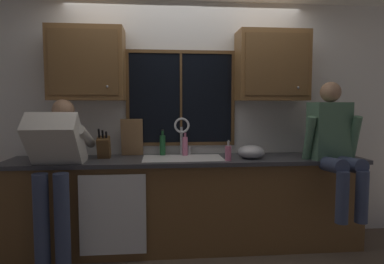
{
  "coord_description": "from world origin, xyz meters",
  "views": [
    {
      "loc": [
        -0.27,
        -3.67,
        1.46
      ],
      "look_at": [
        0.05,
        -0.3,
        1.18
      ],
      "focal_mm": 31.7,
      "sensor_mm": 36.0,
      "label": 1
    }
  ],
  "objects_px": {
    "soap_dispenser": "(228,153)",
    "bottle_green_glass": "(163,145)",
    "person_standing": "(56,163)",
    "bottle_tall_clear": "(185,146)",
    "mixing_bowl": "(251,152)",
    "knife_block": "(104,148)",
    "person_sitting_on_counter": "(334,141)",
    "cutting_board": "(132,137)"
  },
  "relations": [
    {
      "from": "person_standing",
      "to": "knife_block",
      "type": "bearing_deg",
      "value": 44.14
    },
    {
      "from": "knife_block",
      "to": "cutting_board",
      "type": "relative_size",
      "value": 0.81
    },
    {
      "from": "person_standing",
      "to": "bottle_tall_clear",
      "type": "height_order",
      "value": "person_standing"
    },
    {
      "from": "person_sitting_on_counter",
      "to": "soap_dispenser",
      "type": "height_order",
      "value": "person_sitting_on_counter"
    },
    {
      "from": "person_sitting_on_counter",
      "to": "knife_block",
      "type": "relative_size",
      "value": 3.92
    },
    {
      "from": "person_sitting_on_counter",
      "to": "soap_dispenser",
      "type": "relative_size",
      "value": 6.31
    },
    {
      "from": "person_standing",
      "to": "mixing_bowl",
      "type": "relative_size",
      "value": 5.49
    },
    {
      "from": "bottle_green_glass",
      "to": "bottle_tall_clear",
      "type": "xyz_separation_m",
      "value": [
        0.24,
        -0.04,
        -0.01
      ]
    },
    {
      "from": "person_sitting_on_counter",
      "to": "bottle_tall_clear",
      "type": "distance_m",
      "value": 1.48
    },
    {
      "from": "knife_block",
      "to": "bottle_tall_clear",
      "type": "bearing_deg",
      "value": 7.93
    },
    {
      "from": "bottle_green_glass",
      "to": "mixing_bowl",
      "type": "bearing_deg",
      "value": -17.96
    },
    {
      "from": "person_standing",
      "to": "person_sitting_on_counter",
      "type": "height_order",
      "value": "person_sitting_on_counter"
    },
    {
      "from": "person_standing",
      "to": "mixing_bowl",
      "type": "xyz_separation_m",
      "value": [
        1.83,
        0.22,
        0.04
      ]
    },
    {
      "from": "mixing_bowl",
      "to": "bottle_tall_clear",
      "type": "height_order",
      "value": "bottle_tall_clear"
    },
    {
      "from": "knife_block",
      "to": "bottle_green_glass",
      "type": "relative_size",
      "value": 1.17
    },
    {
      "from": "knife_block",
      "to": "soap_dispenser",
      "type": "distance_m",
      "value": 1.24
    },
    {
      "from": "cutting_board",
      "to": "mixing_bowl",
      "type": "distance_m",
      "value": 1.24
    },
    {
      "from": "person_sitting_on_counter",
      "to": "bottle_tall_clear",
      "type": "bearing_deg",
      "value": 162.42
    },
    {
      "from": "person_standing",
      "to": "soap_dispenser",
      "type": "height_order",
      "value": "person_standing"
    },
    {
      "from": "knife_block",
      "to": "soap_dispenser",
      "type": "height_order",
      "value": "knife_block"
    },
    {
      "from": "soap_dispenser",
      "to": "person_standing",
      "type": "bearing_deg",
      "value": -176.76
    },
    {
      "from": "soap_dispenser",
      "to": "bottle_tall_clear",
      "type": "distance_m",
      "value": 0.54
    },
    {
      "from": "knife_block",
      "to": "bottle_green_glass",
      "type": "bearing_deg",
      "value": 15.19
    },
    {
      "from": "bottle_tall_clear",
      "to": "person_standing",
      "type": "bearing_deg",
      "value": -158.58
    },
    {
      "from": "mixing_bowl",
      "to": "soap_dispenser",
      "type": "relative_size",
      "value": 1.38
    },
    {
      "from": "mixing_bowl",
      "to": "bottle_green_glass",
      "type": "bearing_deg",
      "value": 162.04
    },
    {
      "from": "person_sitting_on_counter",
      "to": "bottle_green_glass",
      "type": "height_order",
      "value": "person_sitting_on_counter"
    },
    {
      "from": "person_standing",
      "to": "soap_dispenser",
      "type": "xyz_separation_m",
      "value": [
        1.57,
        0.09,
        0.05
      ]
    },
    {
      "from": "person_standing",
      "to": "knife_block",
      "type": "relative_size",
      "value": 4.69
    },
    {
      "from": "person_sitting_on_counter",
      "to": "soap_dispenser",
      "type": "distance_m",
      "value": 1.03
    },
    {
      "from": "cutting_board",
      "to": "mixing_bowl",
      "type": "height_order",
      "value": "cutting_board"
    },
    {
      "from": "knife_block",
      "to": "mixing_bowl",
      "type": "bearing_deg",
      "value": -4.93
    },
    {
      "from": "person_sitting_on_counter",
      "to": "bottle_green_glass",
      "type": "distance_m",
      "value": 1.72
    },
    {
      "from": "mixing_bowl",
      "to": "soap_dispenser",
      "type": "xyz_separation_m",
      "value": [
        -0.26,
        -0.13,
        0.01
      ]
    },
    {
      "from": "person_standing",
      "to": "cutting_board",
      "type": "distance_m",
      "value": 0.82
    },
    {
      "from": "bottle_tall_clear",
      "to": "mixing_bowl",
      "type": "bearing_deg",
      "value": -20.48
    },
    {
      "from": "person_standing",
      "to": "cutting_board",
      "type": "height_order",
      "value": "person_standing"
    },
    {
      "from": "person_standing",
      "to": "knife_block",
      "type": "distance_m",
      "value": 0.51
    },
    {
      "from": "person_sitting_on_counter",
      "to": "bottle_tall_clear",
      "type": "xyz_separation_m",
      "value": [
        -1.41,
        0.45,
        -0.08
      ]
    },
    {
      "from": "soap_dispenser",
      "to": "bottle_green_glass",
      "type": "relative_size",
      "value": 0.73
    },
    {
      "from": "person_sitting_on_counter",
      "to": "cutting_board",
      "type": "height_order",
      "value": "person_sitting_on_counter"
    },
    {
      "from": "person_sitting_on_counter",
      "to": "cutting_board",
      "type": "xyz_separation_m",
      "value": [
        -1.96,
        0.48,
        0.01
      ]
    }
  ]
}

